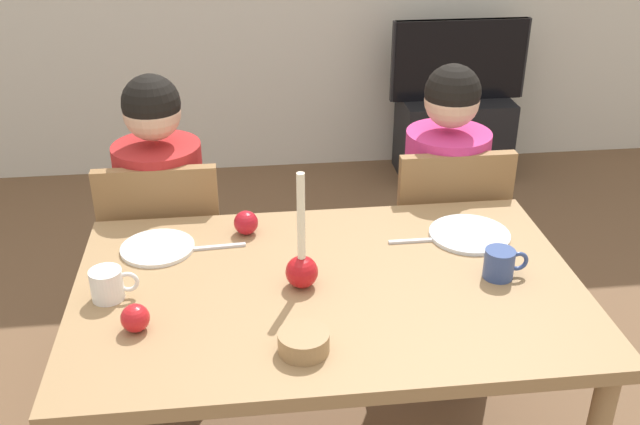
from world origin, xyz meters
The scene contains 17 objects.
dining_table centered at (0.00, 0.00, 0.67)m, with size 1.40×0.90×0.75m.
chair_left centered at (-0.50, 0.61, 0.51)m, with size 0.40×0.40×0.90m.
chair_right centered at (0.51, 0.61, 0.51)m, with size 0.40×0.40×0.90m.
person_left_child centered at (-0.50, 0.64, 0.57)m, with size 0.30×0.30×1.17m.
person_right_child centered at (0.51, 0.64, 0.57)m, with size 0.30×0.30×1.17m.
tv_stand centered at (1.05, 2.30, 0.24)m, with size 0.64×0.40×0.48m, color black.
tv centered at (1.05, 2.30, 0.71)m, with size 0.79×0.05×0.46m.
candle_centerpiece centered at (-0.07, 0.00, 0.82)m, with size 0.09×0.09×0.34m.
plate_left centered at (-0.48, 0.25, 0.76)m, with size 0.22×0.22×0.01m, color white.
plate_right centered at (0.47, 0.22, 0.76)m, with size 0.25×0.25×0.01m, color silver.
mug_left centered at (-0.59, 0.00, 0.79)m, with size 0.13×0.09×0.09m.
mug_right centered at (0.48, -0.02, 0.79)m, with size 0.13×0.08×0.09m.
fork_left centered at (-0.31, 0.24, 0.75)m, with size 0.18×0.01×0.01m, color silver.
fork_right centered at (0.30, 0.20, 0.75)m, with size 0.18×0.01×0.01m, color silver.
bowl_walnuts centered at (-0.10, -0.28, 0.78)m, with size 0.12×0.12×0.05m, color #99754C.
apple_near_candle centered at (-0.22, 0.32, 0.79)m, with size 0.08×0.08×0.08m, color #B01621.
apple_by_left_plate centered at (-0.50, -0.15, 0.79)m, with size 0.07×0.07×0.07m, color red.
Camera 1 is at (-0.22, -1.69, 1.85)m, focal length 41.04 mm.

